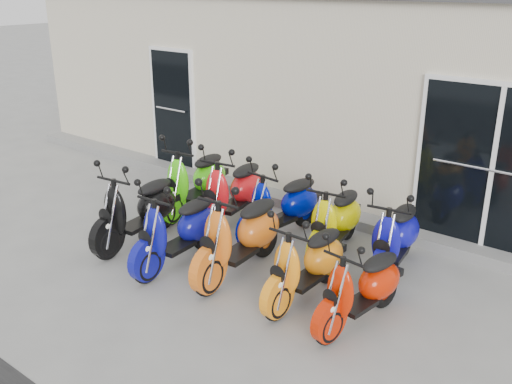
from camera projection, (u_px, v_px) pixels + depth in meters
ground at (228, 257)px, 7.56m from camera, size 80.00×80.00×0.00m
building at (405, 84)px, 10.83m from camera, size 14.00×6.00×3.20m
front_step at (311, 207)px, 9.02m from camera, size 14.00×0.40×0.15m
door_left at (173, 106)px, 10.57m from camera, size 1.07×0.08×2.22m
door_right at (494, 165)px, 7.21m from camera, size 2.02×0.08×2.22m
scooter_front_black at (137, 200)px, 7.77m from camera, size 0.84×1.80×1.28m
scooter_front_blue at (177, 220)px, 7.17m from camera, size 0.73×1.72×1.24m
scooter_front_orange_a at (240, 224)px, 6.92m from camera, size 0.79×1.87×1.35m
scooter_front_orange_b at (307, 253)px, 6.38m from camera, size 0.60×1.59×1.17m
scooter_front_red at (362, 277)px, 5.92m from camera, size 0.74×1.56×1.11m
scooter_back_green at (194, 172)px, 8.85m from camera, size 0.91×1.86×1.32m
scooter_back_red at (233, 182)px, 8.40m from camera, size 0.91×1.85×1.31m
scooter_back_blue at (282, 196)px, 7.94m from camera, size 0.80×1.75×1.25m
scooter_back_yellow at (336, 211)px, 7.47m from camera, size 0.85×1.72×1.22m
scooter_back_extra at (396, 228)px, 6.98m from camera, size 0.85×1.72×1.22m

